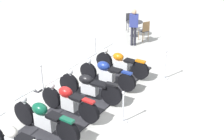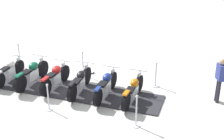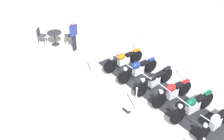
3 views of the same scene
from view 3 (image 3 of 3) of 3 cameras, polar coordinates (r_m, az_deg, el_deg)
The scene contains 17 objects.
ground_plane at distance 12.78m, azimuth 9.91°, elevation -4.93°, with size 80.00×80.00×0.00m, color silver.
display_platform at distance 12.77m, azimuth 9.92°, elevation -4.84°, with size 7.57×1.51×0.05m, color #28282D.
motorcycle_copper at distance 14.05m, azimuth 2.23°, elevation 2.03°, with size 2.22×0.87×0.99m.
motorcycle_navy at distance 13.35m, azimuth 5.12°, elevation 0.17°, with size 2.23×0.87×0.97m.
motorcycle_black at distance 12.75m, azimuth 8.34°, elevation -2.03°, with size 2.30×0.75×1.02m.
motorcycle_maroon at distance 12.18m, azimuth 11.84°, elevation -4.33°, with size 2.09×0.89×1.00m.
motorcycle_forest at distance 11.69m, azimuth 15.68°, elevation -6.88°, with size 2.28×0.92×1.04m.
motorcycle_cream at distance 11.32m, azimuth 19.86°, elevation -9.75°, with size 2.05×0.71×0.92m.
stanchion_right_front at distance 13.74m, azimuth -4.06°, elevation 0.41°, with size 0.34×0.34×1.06m.
stanchion_left_mid at distance 13.54m, azimuth 14.60°, elevation -1.15°, with size 0.29×0.29×1.03m.
stanchion_left_front at distance 15.32m, azimuth 5.53°, elevation 4.48°, with size 0.31×0.31×1.14m.
stanchion_right_mid at distance 11.68m, azimuth 4.79°, elevation -6.41°, with size 0.32×0.32×1.14m.
info_placard at distance 11.81m, azimuth 2.93°, elevation -7.88°, with size 0.28×0.42×0.18m.
cafe_table at distance 16.39m, azimuth -11.36°, elevation 6.75°, with size 0.80×0.80×0.75m.
cafe_chair_near_table at distance 16.37m, azimuth -8.46°, elevation 7.01°, with size 0.56×0.56×0.99m.
cafe_chair_across_table at distance 16.69m, azimuth -14.02°, elevation 6.83°, with size 0.55×0.55×0.93m.
bystander_person at distance 15.43m, azimuth -7.64°, elevation 7.27°, with size 0.43×0.28×1.72m.
Camera 3 is at (8.88, 4.55, 7.99)m, focal length 46.01 mm.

